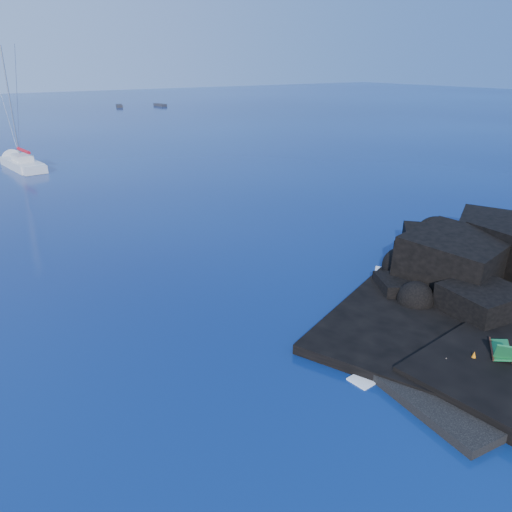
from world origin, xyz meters
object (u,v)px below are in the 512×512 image
(sailboat, at_px, (23,168))
(sunbather, at_px, (438,364))
(distant_boat_b, at_px, (160,106))
(deck_chair, at_px, (502,345))
(marker_cone, at_px, (474,358))
(distant_boat_a, at_px, (119,107))

(sailboat, xyz_separation_m, sunbather, (5.30, -51.62, 0.52))
(sailboat, relative_size, distant_boat_b, 2.73)
(deck_chair, xyz_separation_m, marker_cone, (-1.19, 0.37, -0.36))
(deck_chair, distance_m, distant_boat_a, 125.67)
(sailboat, xyz_separation_m, marker_cone, (6.71, -52.18, 0.62))
(sailboat, bearing_deg, marker_cone, -88.78)
(sunbather, bearing_deg, deck_chair, -17.67)
(marker_cone, height_order, distant_boat_b, marker_cone)
(distant_boat_b, bearing_deg, sunbather, -113.87)
(sailboat, height_order, marker_cone, sailboat)
(deck_chair, distance_m, marker_cone, 1.30)
(marker_cone, height_order, distant_boat_a, marker_cone)
(sailboat, height_order, deck_chair, sailboat)
(sailboat, bearing_deg, distant_boat_b, 49.05)
(distant_boat_a, bearing_deg, marker_cone, -87.13)
(sailboat, bearing_deg, sunbather, -90.25)
(sailboat, bearing_deg, deck_chair, -87.56)
(marker_cone, bearing_deg, deck_chair, -17.34)
(sunbather, distance_m, distant_boat_a, 125.37)
(sunbather, distance_m, distant_boat_b, 124.88)
(sailboat, xyz_separation_m, distant_boat_a, (36.33, 69.86, 0.00))
(sailboat, height_order, distant_boat_b, sailboat)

